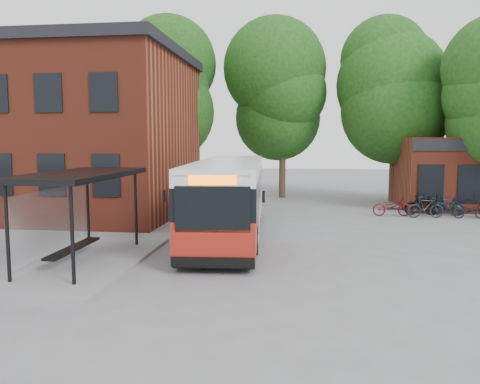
# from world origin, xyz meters

# --- Properties ---
(ground) EXTENTS (100.00, 100.00, 0.00)m
(ground) POSITION_xyz_m (0.00, 0.00, 0.00)
(ground) COLOR slate
(station_building) EXTENTS (18.40, 10.40, 8.50)m
(station_building) POSITION_xyz_m (-13.00, 9.00, 4.25)
(station_building) COLOR maroon
(station_building) RESTS_ON ground
(bus_shelter) EXTENTS (3.60, 7.00, 2.90)m
(bus_shelter) POSITION_xyz_m (-4.50, -1.00, 1.45)
(bus_shelter) COLOR black
(bus_shelter) RESTS_ON ground
(bike_rail) EXTENTS (5.20, 0.10, 0.38)m
(bike_rail) POSITION_xyz_m (9.28, 10.00, 0.19)
(bike_rail) COLOR black
(bike_rail) RESTS_ON ground
(tree_0) EXTENTS (7.92, 7.92, 11.00)m
(tree_0) POSITION_xyz_m (-6.00, 16.00, 5.50)
(tree_0) COLOR #174211
(tree_0) RESTS_ON ground
(tree_1) EXTENTS (7.92, 7.92, 10.40)m
(tree_1) POSITION_xyz_m (1.00, 17.00, 5.20)
(tree_1) COLOR #174211
(tree_1) RESTS_ON ground
(tree_2) EXTENTS (7.92, 7.92, 11.00)m
(tree_2) POSITION_xyz_m (8.00, 16.00, 5.50)
(tree_2) COLOR #174211
(tree_2) RESTS_ON ground
(city_bus) EXTENTS (3.36, 12.07, 3.03)m
(city_bus) POSITION_xyz_m (-0.66, 4.18, 1.51)
(city_bus) COLOR #A02014
(city_bus) RESTS_ON ground
(bicycle_0) EXTENTS (1.98, 0.87, 1.01)m
(bicycle_0) POSITION_xyz_m (6.84, 9.85, 0.50)
(bicycle_0) COLOR #5E0F18
(bicycle_0) RESTS_ON ground
(bicycle_1) EXTENTS (1.84, 0.71, 1.08)m
(bicycle_1) POSITION_xyz_m (8.41, 9.48, 0.54)
(bicycle_1) COLOR #222228
(bicycle_1) RESTS_ON ground
(bicycle_2) EXTENTS (2.00, 0.95, 1.01)m
(bicycle_2) POSITION_xyz_m (8.76, 10.91, 0.50)
(bicycle_2) COLOR black
(bicycle_2) RESTS_ON ground
(bicycle_3) EXTENTS (1.71, 0.52, 1.02)m
(bicycle_3) POSITION_xyz_m (8.43, 10.37, 0.51)
(bicycle_3) COLOR black
(bicycle_3) RESTS_ON ground
(bicycle_4) EXTENTS (1.77, 0.79, 0.90)m
(bicycle_4) POSITION_xyz_m (9.54, 10.47, 0.45)
(bicycle_4) COLOR #0D3914
(bicycle_4) RESTS_ON ground
(bicycle_5) EXTENTS (1.72, 0.75, 1.00)m
(bicycle_5) POSITION_xyz_m (9.75, 10.47, 0.50)
(bicycle_5) COLOR #041455
(bicycle_5) RESTS_ON ground
(bicycle_6) EXTENTS (1.59, 0.61, 0.82)m
(bicycle_6) POSITION_xyz_m (10.52, 9.54, 0.41)
(bicycle_6) COLOR black
(bicycle_6) RESTS_ON ground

